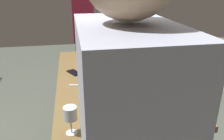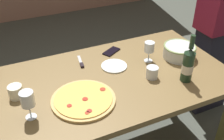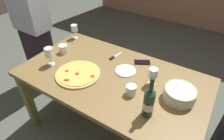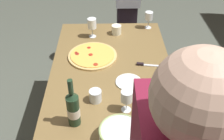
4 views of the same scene
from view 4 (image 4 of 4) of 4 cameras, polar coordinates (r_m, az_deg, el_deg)
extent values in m
cube|color=brown|center=(1.94, 0.00, -1.85)|extent=(1.60, 0.90, 0.04)
cube|color=olive|center=(2.79, -8.46, 1.87)|extent=(0.07, 0.07, 0.71)
cube|color=olive|center=(2.80, 7.81, 2.06)|extent=(0.07, 0.07, 0.71)
cylinder|color=tan|center=(2.13, -4.11, 3.01)|extent=(0.38, 0.38, 0.02)
cylinder|color=#EAB44D|center=(2.13, -4.12, 3.25)|extent=(0.35, 0.35, 0.01)
cylinder|color=maroon|center=(2.14, -7.35, 3.40)|extent=(0.03, 0.03, 0.00)
cylinder|color=#A32F1A|center=(2.01, -3.47, 1.18)|extent=(0.03, 0.03, 0.00)
cylinder|color=#AD3620|center=(2.16, -7.58, 3.65)|extent=(0.02, 0.02, 0.00)
cylinder|color=#A92819|center=(2.12, -4.53, 3.25)|extent=(0.03, 0.03, 0.00)
cylinder|color=#A7281A|center=(2.21, -4.90, 4.73)|extent=(0.03, 0.03, 0.00)
cylinder|color=silver|center=(1.50, 1.83, -13.66)|extent=(0.23, 0.23, 0.09)
torus|color=#91A964|center=(1.47, 1.86, -12.62)|extent=(0.24, 0.24, 0.01)
cylinder|color=#1F3822|center=(1.56, -8.13, -8.47)|extent=(0.07, 0.07, 0.20)
cone|color=#1F3822|center=(1.48, -8.51, -5.40)|extent=(0.07, 0.07, 0.03)
cylinder|color=#1F3822|center=(1.44, -8.75, -3.51)|extent=(0.03, 0.03, 0.09)
cylinder|color=silver|center=(1.57, -8.10, -8.73)|extent=(0.07, 0.07, 0.06)
cylinder|color=white|center=(2.40, -4.11, 7.08)|extent=(0.06, 0.06, 0.00)
cylinder|color=white|center=(2.37, -4.16, 7.99)|extent=(0.01, 0.01, 0.08)
cylinder|color=white|center=(2.33, -4.25, 9.79)|extent=(0.07, 0.07, 0.09)
cylinder|color=maroon|center=(2.35, -4.22, 9.18)|extent=(0.06, 0.06, 0.03)
cylinder|color=white|center=(2.55, 7.58, 8.87)|extent=(0.06, 0.06, 0.00)
cylinder|color=white|center=(2.53, 7.66, 9.73)|extent=(0.01, 0.01, 0.08)
cylinder|color=white|center=(2.50, 7.80, 11.28)|extent=(0.07, 0.07, 0.07)
cylinder|color=maroon|center=(2.51, 7.76, 10.81)|extent=(0.06, 0.06, 0.02)
cylinder|color=white|center=(1.69, 3.00, -8.34)|extent=(0.06, 0.06, 0.00)
cylinder|color=white|center=(1.66, 3.04, -7.39)|extent=(0.01, 0.01, 0.08)
cylinder|color=white|center=(1.61, 3.13, -5.53)|extent=(0.07, 0.07, 0.07)
cylinder|color=maroon|center=(1.63, 3.10, -6.14)|extent=(0.06, 0.06, 0.02)
cylinder|color=white|center=(1.73, -3.52, -5.45)|extent=(0.08, 0.08, 0.08)
cylinder|color=white|center=(2.41, 0.94, 8.51)|extent=(0.08, 0.08, 0.08)
cylinder|color=white|center=(1.88, 3.54, -2.55)|extent=(0.18, 0.18, 0.01)
cube|color=black|center=(1.85, 9.78, -3.81)|extent=(0.16, 0.13, 0.01)
cube|color=silver|center=(2.05, 8.17, 0.97)|extent=(0.04, 0.12, 0.01)
cube|color=black|center=(2.05, 5.95, 1.26)|extent=(0.03, 0.06, 0.02)
sphere|color=#CCA38B|center=(0.61, 18.28, -5.45)|extent=(0.22, 0.22, 0.22)
cube|color=#281D28|center=(3.14, 2.94, 7.71)|extent=(0.34, 0.20, 0.80)
camera|label=1|loc=(3.28, 5.67, 29.27)|focal=36.48mm
camera|label=2|loc=(2.48, -37.23, 26.95)|focal=42.96mm
camera|label=3|loc=(1.34, -55.47, 15.18)|focal=30.86mm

